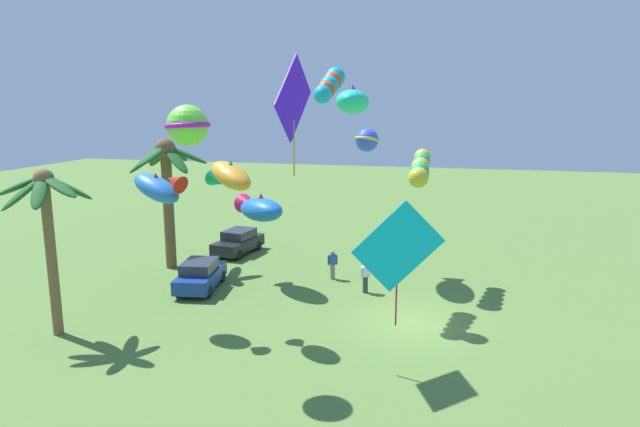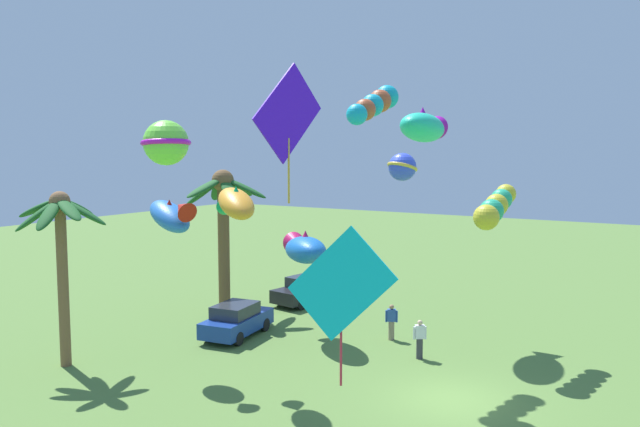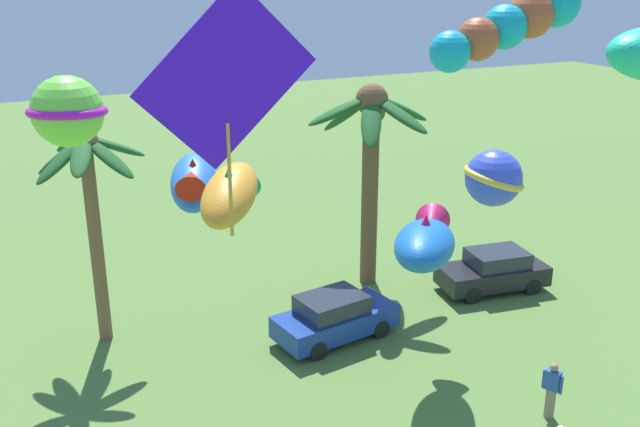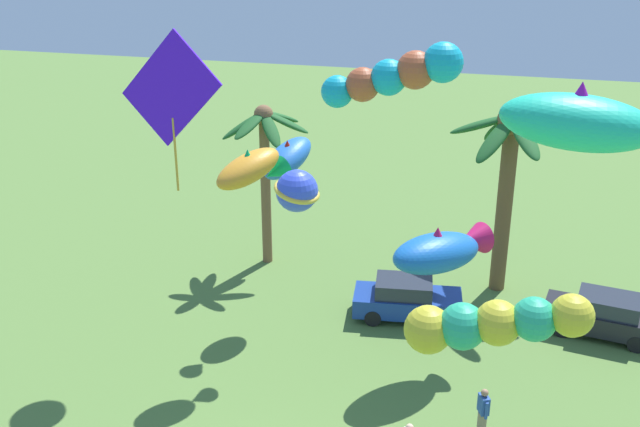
% 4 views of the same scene
% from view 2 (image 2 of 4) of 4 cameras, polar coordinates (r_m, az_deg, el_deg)
% --- Properties ---
extents(ground_plane, '(120.00, 120.00, 0.00)m').
position_cam_2_polar(ground_plane, '(22.30, 11.91, -16.32)').
color(ground_plane, '#567A38').
extents(palm_tree_0, '(4.67, 4.20, 7.42)m').
position_cam_2_polar(palm_tree_0, '(32.42, -8.81, 0.50)').
color(palm_tree_0, brown).
rests_on(palm_tree_0, ground).
extents(palm_tree_1, '(3.53, 3.75, 6.82)m').
position_cam_2_polar(palm_tree_1, '(25.85, -22.62, -1.66)').
color(palm_tree_1, brown).
rests_on(palm_tree_1, ground).
extents(parked_car_0, '(4.11, 2.25, 1.51)m').
position_cam_2_polar(parked_car_0, '(28.81, -7.62, -9.61)').
color(parked_car_0, navy).
rests_on(parked_car_0, ground).
extents(parked_car_1, '(4.11, 2.25, 1.51)m').
position_cam_2_polar(parked_car_1, '(34.58, -1.31, -6.99)').
color(parked_car_1, black).
rests_on(parked_car_1, ground).
extents(spectator_0, '(0.41, 0.46, 1.59)m').
position_cam_2_polar(spectator_0, '(25.89, 9.09, -11.24)').
color(spectator_0, '#38383D').
rests_on(spectator_0, ground).
extents(spectator_1, '(0.37, 0.51, 1.59)m').
position_cam_2_polar(spectator_1, '(28.21, 6.54, -9.79)').
color(spectator_1, gray).
rests_on(spectator_1, ground).
extents(kite_fish_0, '(1.96, 3.02, 1.67)m').
position_cam_2_polar(kite_fish_0, '(24.30, -13.41, -0.11)').
color(kite_fish_0, blue).
extents(kite_fish_1, '(2.33, 2.76, 1.50)m').
position_cam_2_polar(kite_fish_1, '(22.16, -7.76, 0.88)').
color(kite_fish_1, orange).
extents(kite_ball_2, '(1.38, 1.38, 0.98)m').
position_cam_2_polar(kite_ball_2, '(22.05, 7.53, 4.23)').
color(kite_ball_2, blue).
extents(kite_diamond_3, '(3.09, 0.48, 4.35)m').
position_cam_2_polar(kite_diamond_3, '(19.52, -2.90, 8.94)').
color(kite_diamond_3, '#4711EC').
extents(kite_ball_4, '(2.11, 2.11, 1.38)m').
position_cam_2_polar(kite_ball_4, '(19.74, -13.88, 6.28)').
color(kite_ball_4, '#75E840').
extents(kite_tube_5, '(3.38, 0.94, 1.69)m').
position_cam_2_polar(kite_tube_5, '(24.63, 5.00, 9.91)').
color(kite_tube_5, '#13AACC').
extents(kite_tube_6, '(3.60, 1.00, 1.66)m').
position_cam_2_polar(kite_tube_6, '(25.75, 15.70, 0.60)').
color(kite_tube_6, gold).
extents(kite_fish_7, '(3.98, 1.95, 1.68)m').
position_cam_2_polar(kite_fish_7, '(28.46, 9.48, 7.80)').
color(kite_fish_7, '#1FCDA2').
extents(kite_diamond_8, '(0.48, 2.60, 3.67)m').
position_cam_2_polar(kite_diamond_8, '(14.09, 1.95, -6.63)').
color(kite_diamond_8, '#0CC2DC').
extents(kite_fish_9, '(3.37, 3.62, 1.53)m').
position_cam_2_polar(kite_fish_9, '(27.67, -1.47, -3.21)').
color(kite_fish_9, blue).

